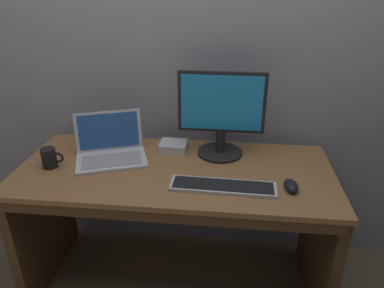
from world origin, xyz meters
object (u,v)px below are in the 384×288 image
Objects in this scene: external_drive_box at (173,146)px; coffee_mug at (50,158)px; computer_mouse at (291,186)px; external_monitor at (221,116)px; wired_keyboard at (223,186)px; laptop_silver at (111,152)px.

external_drive_box is 0.64m from coffee_mug.
external_monitor is at bearing 128.73° from computer_mouse.
external_monitor reaches higher than external_drive_box.
external_monitor is 0.89m from coffee_mug.
wired_keyboard is 0.46m from external_drive_box.
laptop_silver is 0.61m from external_monitor.
laptop_silver is 3.70× the size of coffee_mug.
external_monitor reaches higher than laptop_silver.
external_drive_box is at bearing 142.47° from computer_mouse.
laptop_silver is at bearing 159.72° from wired_keyboard.
wired_keyboard is at bearing -85.38° from external_monitor.
external_monitor reaches higher than wired_keyboard.
external_monitor is 3.98× the size of coffee_mug.
external_monitor is at bearing -5.07° from external_drive_box.
laptop_silver is at bearing -155.43° from external_drive_box.
coffee_mug is at bearing -164.45° from external_monitor.
external_drive_box is (0.31, 0.14, -0.02)m from laptop_silver.
computer_mouse is at bearing -43.78° from external_monitor.
computer_mouse is at bearing 3.51° from wired_keyboard.
coffee_mug is (-0.87, 0.10, 0.04)m from wired_keyboard.
computer_mouse is 1.18m from coffee_mug.
external_drive_box is at bearing 128.37° from wired_keyboard.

